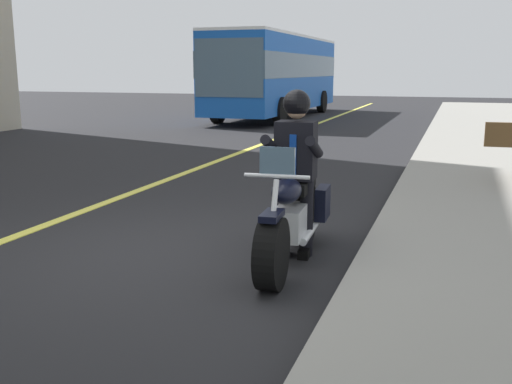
# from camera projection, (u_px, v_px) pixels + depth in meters

# --- Properties ---
(ground_plane) EXTENTS (80.00, 80.00, 0.00)m
(ground_plane) POSITION_uv_depth(u_px,v_px,m) (164.00, 256.00, 6.24)
(ground_plane) COLOR black
(lane_center_stripe) EXTENTS (60.00, 0.16, 0.01)m
(lane_center_stripe) POSITION_uv_depth(u_px,v_px,m) (10.00, 238.00, 6.87)
(lane_center_stripe) COLOR #E5DB4C
(lane_center_stripe) RESTS_ON ground_plane
(motorcycle_main) EXTENTS (2.22, 0.68, 1.26)m
(motorcycle_main) POSITION_uv_depth(u_px,v_px,m) (292.00, 218.00, 6.01)
(motorcycle_main) COLOR black
(motorcycle_main) RESTS_ON ground_plane
(rider_main) EXTENTS (0.64, 0.57, 1.74)m
(rider_main) POSITION_uv_depth(u_px,v_px,m) (296.00, 159.00, 6.07)
(rider_main) COLOR black
(rider_main) RESTS_ON ground_plane
(bus_near) EXTENTS (11.05, 2.70, 3.30)m
(bus_near) POSITION_uv_depth(u_px,v_px,m) (277.00, 71.00, 24.36)
(bus_near) COLOR blue
(bus_near) RESTS_ON ground_plane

